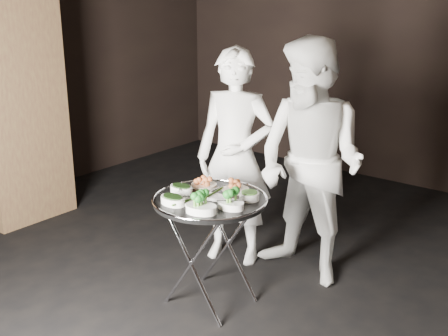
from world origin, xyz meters
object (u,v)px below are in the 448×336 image
Objects in this scene: tray_stand at (210,246)px; waiter_right at (310,164)px; serving_tray at (210,200)px; waiter_left at (235,158)px.

tray_stand is 0.94m from waiter_right.
serving_tray is at bearing 87.76° from tray_stand.
serving_tray is 0.43× the size of waiter_right.
serving_tray is at bearing -85.13° from waiter_left.
waiter_left is (-0.29, 0.66, 0.09)m from serving_tray.
serving_tray reaches higher than tray_stand.
waiter_right reaches higher than serving_tray.
waiter_left reaches higher than tray_stand.
waiter_left is at bearing 114.04° from tray_stand.
serving_tray is 0.45× the size of waiter_left.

